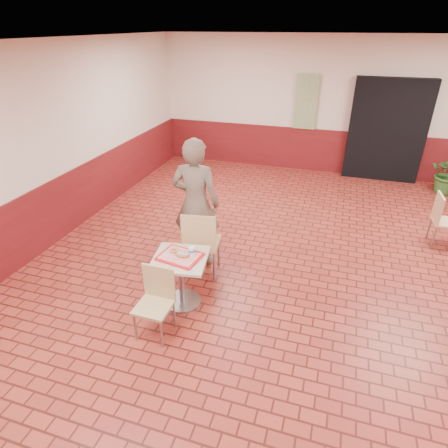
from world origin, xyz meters
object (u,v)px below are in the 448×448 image
(customer, at_px, (196,204))
(long_john_donut, at_px, (182,255))
(chair_main_front, at_px, (156,298))
(chair_second_left, at_px, (443,218))
(chair_main_back, at_px, (201,241))
(paper_cup, at_px, (192,251))
(ring_donut, at_px, (174,250))
(main_table, at_px, (181,273))
(serving_tray, at_px, (180,257))

(customer, xyz_separation_m, long_john_donut, (0.20, -0.99, -0.21))
(chair_main_front, height_order, customer, customer)
(long_john_donut, relative_size, chair_second_left, 0.20)
(chair_main_back, xyz_separation_m, paper_cup, (0.10, -0.57, 0.20))
(long_john_donut, xyz_separation_m, paper_cup, (0.09, 0.08, 0.03))
(ring_donut, bearing_deg, chair_main_front, -87.69)
(chair_second_left, bearing_deg, chair_main_back, 116.94)
(main_table, bearing_deg, ring_donut, 147.07)
(paper_cup, bearing_deg, long_john_donut, -137.64)
(customer, bearing_deg, chair_main_back, 115.51)
(chair_main_back, height_order, customer, customer)
(main_table, xyz_separation_m, serving_tray, (0.00, -0.00, 0.24))
(main_table, distance_m, customer, 1.10)
(serving_tray, relative_size, chair_second_left, 0.57)
(main_table, bearing_deg, chair_second_left, 37.40)
(serving_tray, distance_m, paper_cup, 0.16)
(customer, xyz_separation_m, ring_donut, (0.07, -0.91, -0.21))
(ring_donut, relative_size, long_john_donut, 0.62)
(paper_cup, bearing_deg, main_table, -152.29)
(main_table, distance_m, long_john_donut, 0.28)
(serving_tray, relative_size, ring_donut, 4.68)
(ring_donut, distance_m, long_john_donut, 0.16)
(main_table, relative_size, ring_donut, 6.55)
(chair_main_front, height_order, ring_donut, chair_main_front)
(chair_main_front, relative_size, chair_main_back, 0.83)
(customer, relative_size, serving_tray, 3.87)
(main_table, relative_size, chair_main_back, 0.68)
(serving_tray, relative_size, paper_cup, 4.84)
(ring_donut, bearing_deg, main_table, -32.93)
(ring_donut, height_order, chair_second_left, chair_second_left)
(chair_main_back, relative_size, chair_second_left, 1.17)
(main_table, bearing_deg, chair_main_front, -97.93)
(chair_main_back, xyz_separation_m, chair_second_left, (3.34, 1.93, -0.08))
(chair_main_back, xyz_separation_m, customer, (-0.19, 0.34, 0.38))
(main_table, relative_size, paper_cup, 6.78)
(long_john_donut, distance_m, paper_cup, 0.13)
(ring_donut, bearing_deg, paper_cup, 0.83)
(chair_main_front, xyz_separation_m, serving_tray, (0.07, 0.54, 0.23))
(chair_main_back, height_order, ring_donut, chair_main_back)
(chair_main_front, height_order, long_john_donut, chair_main_front)
(chair_main_back, xyz_separation_m, long_john_donut, (0.01, -0.66, 0.18))
(paper_cup, xyz_separation_m, chair_second_left, (3.23, 2.50, -0.29))
(main_table, distance_m, ring_donut, 0.29)
(long_john_donut, bearing_deg, customer, 101.52)
(main_table, bearing_deg, customer, 99.55)
(main_table, xyz_separation_m, long_john_donut, (0.04, -0.02, 0.28))
(customer, relative_size, ring_donut, 18.11)
(chair_main_front, xyz_separation_m, customer, (-0.09, 1.51, 0.48))
(chair_main_front, distance_m, chair_second_left, 4.63)
(main_table, bearing_deg, serving_tray, -26.57)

